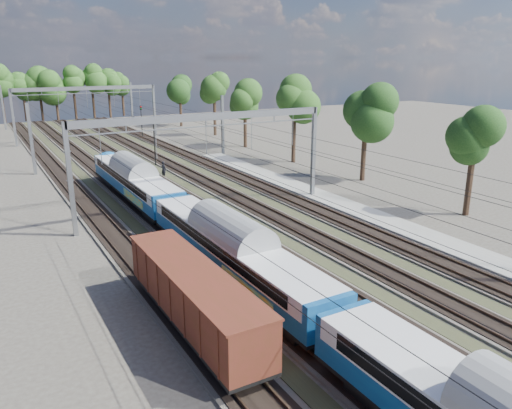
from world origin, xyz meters
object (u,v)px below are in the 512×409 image
worker (164,169)px  freight_boxcar (193,296)px  signal_far (141,118)px  emu_train (235,244)px  signal_near (154,136)px

worker → freight_boxcar: bearing=140.5°
signal_far → emu_train: bearing=-83.9°
emu_train → signal_near: size_ratio=10.11×
worker → emu_train: bearing=146.4°
emu_train → worker: emu_train is taller
emu_train → signal_far: size_ratio=11.17×
freight_boxcar → signal_near: 42.55m
freight_boxcar → worker: bearing=72.8°
emu_train → worker: size_ratio=31.63×
worker → signal_far: 31.41m
emu_train → freight_boxcar: (-4.50, -4.13, -0.54)m
emu_train → signal_near: 37.44m
freight_boxcar → signal_far: size_ratio=2.28×
emu_train → freight_boxcar: bearing=-137.5°
worker → signal_far: (7.05, 30.51, 2.55)m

